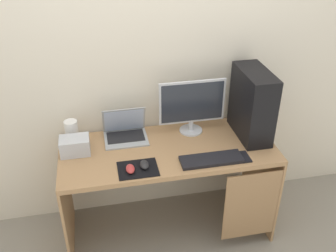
{
  "coord_description": "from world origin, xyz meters",
  "views": [
    {
      "loc": [
        -0.45,
        -2.18,
        2.27
      ],
      "look_at": [
        0.0,
        0.0,
        0.94
      ],
      "focal_mm": 41.0,
      "sensor_mm": 36.0,
      "label": 1
    }
  ],
  "objects_px": {
    "keyboard": "(211,159)",
    "cell_phone": "(244,157)",
    "mouse_right": "(130,169)",
    "monitor": "(192,105)",
    "speaker": "(72,131)",
    "pc_tower": "(252,104)",
    "mouse_left": "(144,165)",
    "laptop": "(125,132)",
    "projector": "(75,146)"
  },
  "relations": [
    {
      "from": "cell_phone",
      "to": "pc_tower",
      "type": "bearing_deg",
      "value": 62.64
    },
    {
      "from": "pc_tower",
      "to": "mouse_left",
      "type": "xyz_separation_m",
      "value": [
        -0.82,
        -0.25,
        -0.23
      ]
    },
    {
      "from": "pc_tower",
      "to": "mouse_right",
      "type": "distance_m",
      "value": 0.98
    },
    {
      "from": "laptop",
      "to": "projector",
      "type": "height_order",
      "value": "laptop"
    },
    {
      "from": "pc_tower",
      "to": "mouse_right",
      "type": "bearing_deg",
      "value": -163.27
    },
    {
      "from": "projector",
      "to": "monitor",
      "type": "bearing_deg",
      "value": 7.48
    },
    {
      "from": "speaker",
      "to": "mouse_left",
      "type": "height_order",
      "value": "speaker"
    },
    {
      "from": "speaker",
      "to": "mouse_right",
      "type": "bearing_deg",
      "value": -50.75
    },
    {
      "from": "mouse_right",
      "to": "mouse_left",
      "type": "bearing_deg",
      "value": 14.74
    },
    {
      "from": "laptop",
      "to": "mouse_left",
      "type": "distance_m",
      "value": 0.4
    },
    {
      "from": "mouse_left",
      "to": "cell_phone",
      "type": "bearing_deg",
      "value": -2.24
    },
    {
      "from": "laptop",
      "to": "mouse_left",
      "type": "height_order",
      "value": "laptop"
    },
    {
      "from": "laptop",
      "to": "projector",
      "type": "relative_size",
      "value": 1.54
    },
    {
      "from": "monitor",
      "to": "keyboard",
      "type": "bearing_deg",
      "value": -84.5
    },
    {
      "from": "pc_tower",
      "to": "speaker",
      "type": "relative_size",
      "value": 3.09
    },
    {
      "from": "mouse_right",
      "to": "monitor",
      "type": "bearing_deg",
      "value": 38.08
    },
    {
      "from": "monitor",
      "to": "speaker",
      "type": "relative_size",
      "value": 2.99
    },
    {
      "from": "monitor",
      "to": "speaker",
      "type": "height_order",
      "value": "monitor"
    },
    {
      "from": "laptop",
      "to": "keyboard",
      "type": "distance_m",
      "value": 0.67
    },
    {
      "from": "pc_tower",
      "to": "laptop",
      "type": "height_order",
      "value": "pc_tower"
    },
    {
      "from": "pc_tower",
      "to": "laptop",
      "type": "xyz_separation_m",
      "value": [
        -0.9,
        0.14,
        -0.2
      ]
    },
    {
      "from": "pc_tower",
      "to": "mouse_left",
      "type": "height_order",
      "value": "pc_tower"
    },
    {
      "from": "laptop",
      "to": "keyboard",
      "type": "xyz_separation_m",
      "value": [
        0.53,
        -0.41,
        -0.04
      ]
    },
    {
      "from": "cell_phone",
      "to": "speaker",
      "type": "bearing_deg",
      "value": 158.54
    },
    {
      "from": "speaker",
      "to": "mouse_left",
      "type": "bearing_deg",
      "value": -42.48
    },
    {
      "from": "monitor",
      "to": "keyboard",
      "type": "distance_m",
      "value": 0.44
    },
    {
      "from": "pc_tower",
      "to": "mouse_left",
      "type": "relative_size",
      "value": 5.22
    },
    {
      "from": "laptop",
      "to": "projector",
      "type": "bearing_deg",
      "value": -160.3
    },
    {
      "from": "speaker",
      "to": "laptop",
      "type": "bearing_deg",
      "value": -4.88
    },
    {
      "from": "speaker",
      "to": "cell_phone",
      "type": "xyz_separation_m",
      "value": [
        1.13,
        -0.45,
        -0.08
      ]
    },
    {
      "from": "monitor",
      "to": "laptop",
      "type": "relative_size",
      "value": 1.57
    },
    {
      "from": "pc_tower",
      "to": "laptop",
      "type": "distance_m",
      "value": 0.93
    },
    {
      "from": "keyboard",
      "to": "laptop",
      "type": "bearing_deg",
      "value": 142.41
    },
    {
      "from": "pc_tower",
      "to": "speaker",
      "type": "distance_m",
      "value": 1.3
    },
    {
      "from": "mouse_right",
      "to": "projector",
      "type": "bearing_deg",
      "value": 140.34
    },
    {
      "from": "mouse_left",
      "to": "projector",
      "type": "bearing_deg",
      "value": 149.36
    },
    {
      "from": "keyboard",
      "to": "cell_phone",
      "type": "relative_size",
      "value": 3.23
    },
    {
      "from": "laptop",
      "to": "mouse_right",
      "type": "height_order",
      "value": "laptop"
    },
    {
      "from": "laptop",
      "to": "mouse_left",
      "type": "xyz_separation_m",
      "value": [
        0.08,
        -0.39,
        -0.03
      ]
    },
    {
      "from": "speaker",
      "to": "cell_phone",
      "type": "bearing_deg",
      "value": -21.46
    },
    {
      "from": "keyboard",
      "to": "cell_phone",
      "type": "distance_m",
      "value": 0.23
    },
    {
      "from": "laptop",
      "to": "speaker",
      "type": "height_order",
      "value": "laptop"
    },
    {
      "from": "keyboard",
      "to": "mouse_left",
      "type": "relative_size",
      "value": 4.38
    },
    {
      "from": "pc_tower",
      "to": "monitor",
      "type": "distance_m",
      "value": 0.43
    },
    {
      "from": "pc_tower",
      "to": "mouse_left",
      "type": "distance_m",
      "value": 0.89
    },
    {
      "from": "pc_tower",
      "to": "projector",
      "type": "relative_size",
      "value": 2.51
    },
    {
      "from": "projector",
      "to": "mouse_right",
      "type": "distance_m",
      "value": 0.45
    },
    {
      "from": "laptop",
      "to": "projector",
      "type": "distance_m",
      "value": 0.38
    },
    {
      "from": "keyboard",
      "to": "cell_phone",
      "type": "xyz_separation_m",
      "value": [
        0.23,
        -0.01,
        -0.01
      ]
    },
    {
      "from": "speaker",
      "to": "mouse_left",
      "type": "distance_m",
      "value": 0.62
    }
  ]
}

